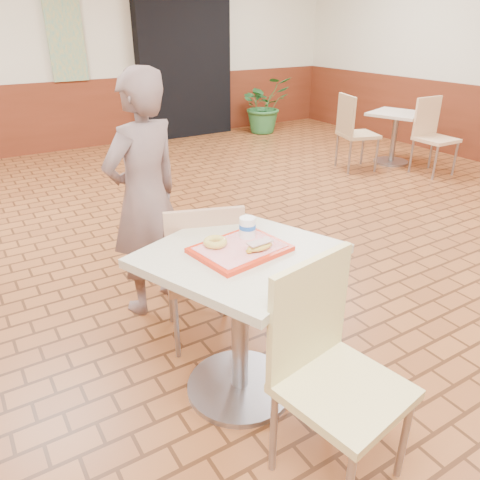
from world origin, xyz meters
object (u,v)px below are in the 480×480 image
ring_donut (215,242)px  second_table (395,129)px  serving_tray (240,249)px  chair_second_left (353,129)px  chair_main_front (329,364)px  chair_second_front (432,132)px  potted_plant (264,105)px  paper_cup (247,227)px  customer (145,197)px  chair_main_back (203,268)px  main_table (240,301)px  long_john_donut (259,246)px

ring_donut → second_table: (4.23, 2.58, -0.41)m
serving_tray → chair_second_left: bearing=38.6°
chair_main_front → chair_second_front: (4.11, 2.68, -0.02)m
chair_second_left → potted_plant: 2.49m
chair_main_front → paper_cup: (0.02, 0.65, 0.36)m
chair_second_left → chair_second_front: (0.76, -0.63, -0.01)m
customer → chair_main_back: bearing=80.8°
customer → ring_donut: size_ratio=14.00×
customer → second_table: customer is taller
ring_donut → second_table: ring_donut is taller
customer → second_table: 4.51m
main_table → chair_second_front: chair_second_front is taller
serving_tray → ring_donut: size_ratio=3.62×
serving_tray → chair_main_back: bearing=85.3°
main_table → customer: bearing=93.7°
long_john_donut → potted_plant: 6.44m
chair_main_front → ring_donut: chair_main_front is taller
serving_tray → ring_donut: (-0.09, 0.07, 0.03)m
long_john_donut → second_table: (4.08, 2.73, -0.42)m
chair_main_back → serving_tray: chair_main_back is taller
paper_cup → potted_plant: bearing=54.6°
second_table → serving_tray: bearing=-147.3°
customer → long_john_donut: (0.12, -1.12, 0.09)m
main_table → second_table: 4.92m
serving_tray → paper_cup: bearing=40.0°
paper_cup → potted_plant: paper_cup is taller
serving_tray → chair_second_front: (4.18, 2.10, -0.32)m
long_john_donut → paper_cup: bearing=77.7°
main_table → chair_second_front: (4.18, 2.10, -0.04)m
main_table → second_table: main_table is taller
paper_cup → main_table: bearing=-140.0°
chair_main_back → chair_second_left: (3.38, 2.26, 0.02)m
chair_main_front → paper_cup: bearing=78.6°
paper_cup → ring_donut: bearing=-179.4°
chair_main_front → chair_second_front: 4.90m
chair_main_front → serving_tray: 0.65m
main_table → long_john_donut: bearing=-53.8°
customer → serving_tray: bearing=74.2°
chair_main_front → ring_donut: bearing=94.2°
second_table → chair_second_front: (0.04, -0.55, 0.06)m
potted_plant → chair_main_front: bearing=-122.3°
main_table → paper_cup: 0.37m
chair_main_front → serving_tray: (-0.07, 0.58, 0.30)m
second_table → chair_second_front: chair_second_front is taller
chair_second_front → long_john_donut: bearing=-150.3°
chair_second_front → paper_cup: bearing=-151.8°
main_table → ring_donut: size_ratio=7.36×
main_table → second_table: bearing=32.7°
chair_main_back → main_table: bearing=104.2°
paper_cup → potted_plant: (3.64, 5.12, -0.44)m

